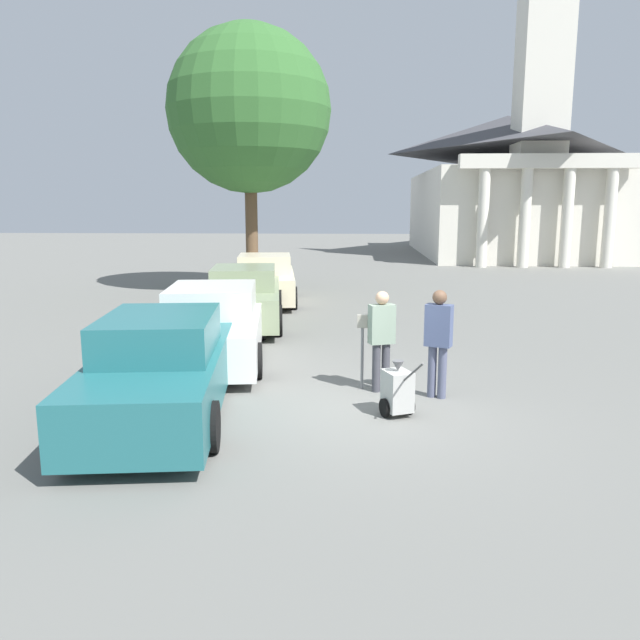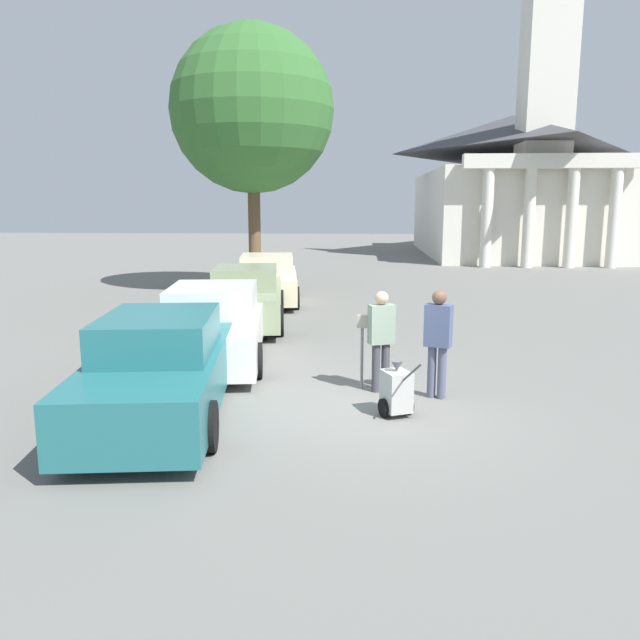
{
  "view_description": "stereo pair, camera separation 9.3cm",
  "coord_description": "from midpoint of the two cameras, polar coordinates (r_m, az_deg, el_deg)",
  "views": [
    {
      "loc": [
        0.03,
        -9.23,
        3.11
      ],
      "look_at": [
        -0.55,
        1.64,
        1.1
      ],
      "focal_mm": 35.0,
      "sensor_mm": 36.0,
      "label": 1
    },
    {
      "loc": [
        0.12,
        -9.22,
        3.11
      ],
      "look_at": [
        -0.55,
        1.64,
        1.1
      ],
      "focal_mm": 35.0,
      "sensor_mm": 36.0,
      "label": 2
    }
  ],
  "objects": [
    {
      "name": "parked_car_sage",
      "position": [
        16.49,
        -6.57,
        2.07
      ],
      "size": [
        2.4,
        5.24,
        1.54
      ],
      "rotation": [
        0.0,
        0.0,
        0.12
      ],
      "color": "gray",
      "rests_on": "ground_plane"
    },
    {
      "name": "parked_car_teal",
      "position": [
        9.7,
        -13.91,
        -4.18
      ],
      "size": [
        2.4,
        5.47,
        1.54
      ],
      "rotation": [
        0.0,
        0.0,
        0.12
      ],
      "color": "#23666B",
      "rests_on": "ground_plane"
    },
    {
      "name": "church",
      "position": [
        41.77,
        17.16,
        12.32
      ],
      "size": [
        10.56,
        18.15,
        21.92
      ],
      "color": "silver",
      "rests_on": "ground_plane"
    },
    {
      "name": "person_worker",
      "position": [
        10.45,
        5.88,
        -1.37
      ],
      "size": [
        0.47,
        0.34,
        1.71
      ],
      "rotation": [
        0.0,
        0.0,
        3.47
      ],
      "color": "#3F3F47",
      "rests_on": "ground_plane"
    },
    {
      "name": "parked_car_white",
      "position": [
        12.93,
        -9.41,
        -0.42
      ],
      "size": [
        2.51,
        5.47,
        1.52
      ],
      "rotation": [
        0.0,
        0.0,
        0.12
      ],
      "color": "silver",
      "rests_on": "ground_plane"
    },
    {
      "name": "equipment_cart",
      "position": [
        9.42,
        7.28,
        -6.43
      ],
      "size": [
        0.58,
        0.99,
        1.0
      ],
      "rotation": [
        0.0,
        0.0,
        0.39
      ],
      "color": "#B2B2AD",
      "rests_on": "ground_plane"
    },
    {
      "name": "parked_car_cream",
      "position": [
        20.23,
        -4.69,
        3.63
      ],
      "size": [
        2.4,
        4.94,
        1.56
      ],
      "rotation": [
        0.0,
        0.0,
        0.12
      ],
      "color": "beige",
      "rests_on": "ground_plane"
    },
    {
      "name": "ground_plane",
      "position": [
        9.74,
        2.95,
        -8.18
      ],
      "size": [
        120.0,
        120.0,
        0.0
      ],
      "primitive_type": "plane",
      "color": "slate"
    },
    {
      "name": "shade_tree",
      "position": [
        23.01,
        -6.09,
        18.49
      ],
      "size": [
        5.71,
        5.71,
        9.22
      ],
      "color": "brown",
      "rests_on": "ground_plane"
    },
    {
      "name": "person_supervisor",
      "position": [
        10.23,
        10.99,
        -1.52
      ],
      "size": [
        0.47,
        0.37,
        1.78
      ],
      "rotation": [
        0.0,
        0.0,
        2.74
      ],
      "color": "#515670",
      "rests_on": "ground_plane"
    },
    {
      "name": "parking_meter",
      "position": [
        10.58,
        4.13,
        -1.59
      ],
      "size": [
        0.18,
        0.09,
        1.29
      ],
      "color": "slate",
      "rests_on": "ground_plane"
    }
  ]
}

